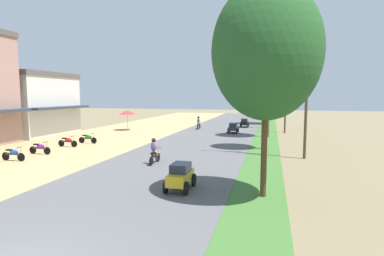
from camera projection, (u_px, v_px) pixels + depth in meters
The scene contains 20 objects.
shophouse_mid at pixel (30, 104), 35.22m from camera, with size 8.23×8.76×6.90m.
parked_motorbike_third at pixel (13, 154), 20.97m from camera, with size 1.80×0.54×0.94m.
parked_motorbike_fourth at pixel (40, 148), 23.34m from camera, with size 1.80×0.54×0.94m.
parked_motorbike_fifth at pixel (68, 141), 26.64m from camera, with size 1.80×0.54×0.94m.
parked_motorbike_sixth at pixel (88, 138), 28.60m from camera, with size 1.80×0.54×0.94m.
vendor_umbrella at pixel (127, 112), 39.15m from camera, with size 2.20×2.20×2.52m.
median_tree_nearest at pixel (266, 52), 13.04m from camera, with size 4.56×4.56×9.05m.
median_tree_second at pixel (265, 78), 25.20m from camera, with size 3.36×3.36×7.90m.
median_tree_third at pixel (269, 62), 32.29m from camera, with size 4.03×4.03×9.76m.
median_tree_fourth at pixel (269, 85), 47.09m from camera, with size 4.43×4.43×8.49m.
streetlamp_near at pixel (266, 93), 22.80m from camera, with size 3.16×0.20×7.83m.
streetlamp_mid at pixel (269, 92), 41.17m from camera, with size 3.16×0.20×8.40m.
streetlamp_far at pixel (270, 94), 55.48m from camera, with size 3.16×0.20×7.89m.
utility_pole_near at pixel (286, 96), 36.47m from camera, with size 1.80×0.20×8.16m.
utility_pole_far at pixel (307, 89), 21.58m from camera, with size 1.80×0.20×9.33m.
car_hatchback_yellow at pixel (180, 175), 14.49m from camera, with size 1.04×2.00×1.23m.
car_sedan_charcoal at pixel (233, 127), 36.23m from camera, with size 1.10×2.26×1.19m.
car_sedan_black at pixel (245, 122), 42.83m from camera, with size 1.10×2.26×1.19m.
motorbike_foreground_rider at pixel (154, 152), 20.00m from camera, with size 0.54×1.80×1.66m.
motorbike_ahead_second at pixel (199, 123), 40.39m from camera, with size 0.54×1.80×1.66m.
Camera 1 is at (6.19, -5.58, 4.43)m, focal length 29.50 mm.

